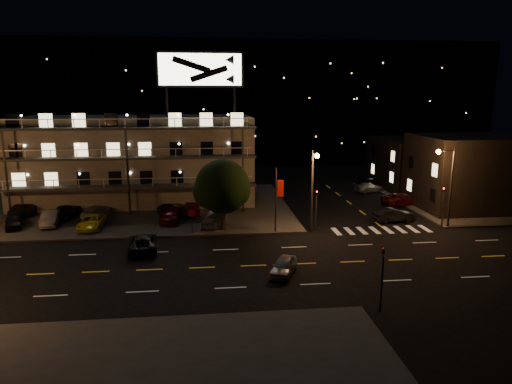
{
  "coord_description": "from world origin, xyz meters",
  "views": [
    {
      "loc": [
        -1.4,
        -33.53,
        13.11
      ],
      "look_at": [
        3.07,
        8.0,
        4.18
      ],
      "focal_mm": 32.0,
      "sensor_mm": 36.0,
      "label": 1
    }
  ],
  "objects": [
    {
      "name": "tree",
      "position": [
        -0.06,
        9.68,
        4.28
      ],
      "size": [
        5.52,
        5.31,
        6.95
      ],
      "color": "black",
      "rests_on": "curb_nw"
    },
    {
      "name": "lot_car_0",
      "position": [
        -20.69,
        12.35,
        0.79
      ],
      "size": [
        2.75,
        4.07,
        1.29
      ],
      "primitive_type": "imported",
      "rotation": [
        0.0,
        0.0,
        0.36
      ],
      "color": "black",
      "rests_on": "curb_nw"
    },
    {
      "name": "stop_sign",
      "position": [
        -3.0,
        8.57,
        1.71
      ],
      "size": [
        0.91,
        0.11,
        2.61
      ],
      "color": "#2D2D30",
      "rests_on": "ground"
    },
    {
      "name": "lot_car_4",
      "position": [
        -0.86,
        11.26,
        0.92
      ],
      "size": [
        3.08,
        4.85,
        1.54
      ],
      "primitive_type": "imported",
      "rotation": [
        0.0,
        0.0,
        -0.3
      ],
      "color": "gray",
      "rests_on": "curb_nw"
    },
    {
      "name": "motel",
      "position": [
        -9.94,
        23.88,
        5.34
      ],
      "size": [
        28.0,
        13.8,
        18.1
      ],
      "color": "#9C9388",
      "rests_on": "ground"
    },
    {
      "name": "lot_car_3",
      "position": [
        -5.32,
        13.18,
        0.84
      ],
      "size": [
        2.25,
        4.87,
        1.38
      ],
      "primitive_type": "imported",
      "rotation": [
        0.0,
        0.0,
        -0.07
      ],
      "color": "#570C15",
      "rests_on": "curb_nw"
    },
    {
      "name": "hill_backdrop",
      "position": [
        -5.94,
        68.78,
        11.55
      ],
      "size": [
        120.0,
        25.0,
        24.0
      ],
      "color": "black",
      "rests_on": "ground"
    },
    {
      "name": "lot_car_2",
      "position": [
        -12.91,
        11.39,
        0.8
      ],
      "size": [
        2.18,
        4.67,
        1.29
      ],
      "primitive_type": "imported",
      "rotation": [
        0.0,
        0.0,
        -0.01
      ],
      "color": "yellow",
      "rests_on": "curb_nw"
    },
    {
      "name": "lot_car_9",
      "position": [
        -3.17,
        15.76,
        0.85
      ],
      "size": [
        1.7,
        4.32,
        1.4
      ],
      "primitive_type": "imported",
      "rotation": [
        0.0,
        0.0,
        3.19
      ],
      "color": "#570C15",
      "rests_on": "curb_nw"
    },
    {
      "name": "lot_car_5",
      "position": [
        -21.3,
        16.99,
        0.84
      ],
      "size": [
        2.1,
        4.39,
        1.39
      ],
      "primitive_type": "imported",
      "rotation": [
        0.0,
        0.0,
        2.99
      ],
      "color": "black",
      "rests_on": "curb_nw"
    },
    {
      "name": "lot_car_8",
      "position": [
        -5.91,
        15.31,
        0.89
      ],
      "size": [
        2.64,
        4.64,
        1.49
      ],
      "primitive_type": "imported",
      "rotation": [
        0.0,
        0.0,
        3.36
      ],
      "color": "black",
      "rests_on": "curb_nw"
    },
    {
      "name": "streetlight_ne",
      "position": [
        22.14,
        8.3,
        4.96
      ],
      "size": [
        1.92,
        0.44,
        8.0
      ],
      "color": "#2D2D30",
      "rests_on": "ground"
    },
    {
      "name": "side_car_0",
      "position": [
        18.0,
        10.99,
        0.72
      ],
      "size": [
        4.46,
        1.92,
        1.43
      ],
      "primitive_type": "imported",
      "rotation": [
        0.0,
        0.0,
        1.67
      ],
      "color": "black",
      "rests_on": "ground"
    },
    {
      "name": "signal_ne",
      "position": [
        22.0,
        8.5,
        2.57
      ],
      "size": [
        0.27,
        0.2,
        4.6
      ],
      "color": "#2D2D30",
      "rests_on": "ground"
    },
    {
      "name": "road_car_west",
      "position": [
        -7.06,
        4.53,
        0.71
      ],
      "size": [
        2.95,
        5.37,
        1.43
      ],
      "primitive_type": "imported",
      "rotation": [
        0.0,
        0.0,
        3.26
      ],
      "color": "black",
      "rests_on": "ground"
    },
    {
      "name": "curb_ne",
      "position": [
        30.0,
        20.0,
        0.07
      ],
      "size": [
        16.0,
        24.0,
        0.15
      ],
      "primitive_type": "cube",
      "color": "#353533",
      "rests_on": "ground"
    },
    {
      "name": "signal_nw",
      "position": [
        9.0,
        8.5,
        2.57
      ],
      "size": [
        0.2,
        0.27,
        4.6
      ],
      "color": "#2D2D30",
      "rests_on": "ground"
    },
    {
      "name": "lot_car_1",
      "position": [
        -17.38,
        13.05,
        0.88
      ],
      "size": [
        2.18,
        4.6,
        1.46
      ],
      "primitive_type": "imported",
      "rotation": [
        0.0,
        0.0,
        0.15
      ],
      "color": "gray",
      "rests_on": "curb_nw"
    },
    {
      "name": "lot_car_6",
      "position": [
        -16.75,
        16.04,
        0.82
      ],
      "size": [
        2.54,
        4.95,
        1.34
      ],
      "primitive_type": "imported",
      "rotation": [
        0.0,
        0.0,
        3.07
      ],
      "color": "black",
      "rests_on": "curb_nw"
    },
    {
      "name": "streetlight_nc",
      "position": [
        8.5,
        7.94,
        4.96
      ],
      "size": [
        0.44,
        1.92,
        8.0
      ],
      "color": "#2D2D30",
      "rests_on": "ground"
    },
    {
      "name": "side_car_3",
      "position": [
        22.26,
        29.28,
        0.67
      ],
      "size": [
        4.23,
        2.59,
        1.34
      ],
      "primitive_type": "imported",
      "rotation": [
        0.0,
        0.0,
        1.84
      ],
      "color": "black",
      "rests_on": "ground"
    },
    {
      "name": "lot_car_7",
      "position": [
        -13.45,
        15.89,
        0.77
      ],
      "size": [
        3.15,
        4.64,
        1.25
      ],
      "primitive_type": "imported",
      "rotation": [
        0.0,
        0.0,
        2.78
      ],
      "color": "gray",
      "rests_on": "curb_nw"
    },
    {
      "name": "road_car_east",
      "position": [
        4.07,
        -1.91,
        0.62
      ],
      "size": [
        2.8,
        3.93,
        1.24
      ],
      "primitive_type": "imported",
      "rotation": [
        0.0,
        0.0,
        -0.41
      ],
      "color": "gray",
      "rests_on": "ground"
    },
    {
      "name": "curb_nw",
      "position": [
        -14.0,
        20.0,
        0.07
      ],
      "size": [
        44.0,
        24.0,
        0.15
      ],
      "primitive_type": "cube",
      "color": "#353533",
      "rests_on": "ground"
    },
    {
      "name": "signal_sw",
      "position": [
        9.0,
        -8.5,
        2.57
      ],
      "size": [
        0.2,
        0.27,
        4.6
      ],
      "color": "#2D2D30",
      "rests_on": "ground"
    },
    {
      "name": "side_bldg_front",
      "position": [
        29.99,
        16.0,
        4.25
      ],
      "size": [
        14.06,
        10.0,
        8.5
      ],
      "color": "black",
      "rests_on": "ground"
    },
    {
      "name": "side_bldg_back",
      "position": [
        29.99,
        28.0,
        3.5
      ],
      "size": [
        14.06,
        12.0,
        7.0
      ],
      "color": "black",
      "rests_on": "ground"
    },
    {
      "name": "side_car_1",
      "position": [
        22.13,
        18.08,
        0.72
      ],
      "size": [
        5.48,
        3.1,
        1.44
      ],
      "primitive_type": "imported",
      "rotation": [
        0.0,
        0.0,
        1.71
      ],
      "color": "#570C15",
      "rests_on": "ground"
    },
    {
      "name": "side_car_2",
      "position": [
        20.65,
        25.84,
        0.64
      ],
      "size": [
        4.72,
        2.97,
        1.28
      ],
      "primitive_type": "imported",
      "rotation": [
        0.0,
        0.0,
        1.86
      ],
      "color": "gray",
      "rests_on": "ground"
    },
    {
      "name": "banner_north",
      "position": [
        5.09,
        8.4,
        3.43
      ],
      "size": [
        0.83,
        0.16,
        6.4
      ],
      "color": "#2D2D30",
      "rests_on": "ground"
    },
    {
      "name": "ground",
      "position": [
        0.0,
        0.0,
        0.0
      ],
      "size": [
        140.0,
        140.0,
        0.0
      ],
      "primitive_type": "plane",
      "color": "black",
      "rests_on": "ground"
    }
  ]
}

